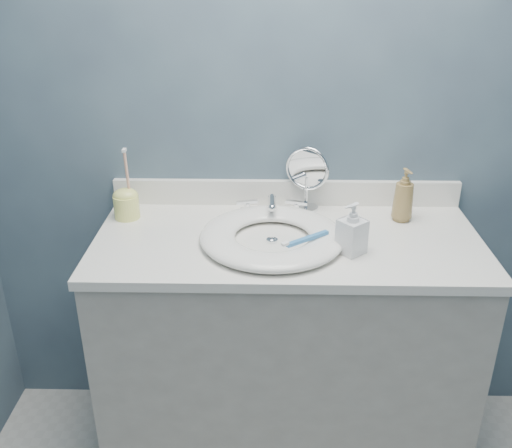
{
  "coord_description": "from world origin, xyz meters",
  "views": [
    {
      "loc": [
        -0.07,
        -0.63,
        1.69
      ],
      "look_at": [
        -0.1,
        0.94,
        0.94
      ],
      "focal_mm": 40.0,
      "sensor_mm": 36.0,
      "label": 1
    }
  ],
  "objects_px": {
    "makeup_mirror": "(307,176)",
    "soap_bottle_clear": "(352,228)",
    "soap_bottle_amber": "(404,195)",
    "toothbrush_holder": "(126,202)"
  },
  "relations": [
    {
      "from": "makeup_mirror",
      "to": "soap_bottle_clear",
      "type": "xyz_separation_m",
      "value": [
        0.12,
        -0.32,
        -0.05
      ]
    },
    {
      "from": "soap_bottle_amber",
      "to": "soap_bottle_clear",
      "type": "relative_size",
      "value": 1.14
    },
    {
      "from": "soap_bottle_amber",
      "to": "toothbrush_holder",
      "type": "relative_size",
      "value": 0.74
    },
    {
      "from": "makeup_mirror",
      "to": "soap_bottle_amber",
      "type": "xyz_separation_m",
      "value": [
        0.32,
        -0.08,
        -0.03
      ]
    },
    {
      "from": "soap_bottle_amber",
      "to": "toothbrush_holder",
      "type": "height_order",
      "value": "toothbrush_holder"
    },
    {
      "from": "soap_bottle_amber",
      "to": "toothbrush_holder",
      "type": "distance_m",
      "value": 0.93
    },
    {
      "from": "soap_bottle_clear",
      "to": "toothbrush_holder",
      "type": "xyz_separation_m",
      "value": [
        -0.73,
        0.23,
        -0.02
      ]
    },
    {
      "from": "makeup_mirror",
      "to": "soap_bottle_clear",
      "type": "height_order",
      "value": "makeup_mirror"
    },
    {
      "from": "soap_bottle_amber",
      "to": "soap_bottle_clear",
      "type": "distance_m",
      "value": 0.31
    },
    {
      "from": "soap_bottle_clear",
      "to": "toothbrush_holder",
      "type": "distance_m",
      "value": 0.76
    }
  ]
}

